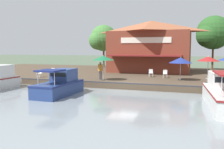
{
  "coord_description": "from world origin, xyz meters",
  "views": [
    {
      "loc": [
        21.23,
        6.1,
        3.72
      ],
      "look_at": [
        -1.0,
        -1.36,
        1.3
      ],
      "focal_mm": 40.0,
      "sensor_mm": 36.0,
      "label": 1
    }
  ],
  "objects_px": {
    "patio_umbrella_near_quay_edge": "(208,59)",
    "cafe_chair_back_row_seat": "(151,73)",
    "patio_umbrella_far_corner": "(103,58)",
    "motorboat_nearest_quay": "(62,85)",
    "cafe_chair_under_first_umbrella": "(165,73)",
    "tree_downstream_bank": "(102,39)",
    "cafe_chair_far_corner_seat": "(53,71)",
    "waterfront_restaurant": "(151,46)",
    "person_mid_patio": "(100,68)",
    "cafe_chair_facing_river": "(40,73)",
    "tree_behind_restaurant": "(212,33)",
    "patio_umbrella_by_entrance": "(181,60)",
    "mooring_post": "(66,77)"
  },
  "relations": [
    {
      "from": "waterfront_restaurant",
      "to": "patio_umbrella_near_quay_edge",
      "type": "distance_m",
      "value": 12.58
    },
    {
      "from": "cafe_chair_back_row_seat",
      "to": "cafe_chair_far_corner_seat",
      "type": "height_order",
      "value": "same"
    },
    {
      "from": "patio_umbrella_by_entrance",
      "to": "cafe_chair_under_first_umbrella",
      "type": "distance_m",
      "value": 2.82
    },
    {
      "from": "waterfront_restaurant",
      "to": "tree_behind_restaurant",
      "type": "xyz_separation_m",
      "value": [
        -5.57,
        8.18,
        1.86
      ]
    },
    {
      "from": "patio_umbrella_by_entrance",
      "to": "tree_downstream_bank",
      "type": "relative_size",
      "value": 0.32
    },
    {
      "from": "cafe_chair_facing_river",
      "to": "tree_downstream_bank",
      "type": "xyz_separation_m",
      "value": [
        -17.08,
        0.85,
        4.37
      ]
    },
    {
      "from": "patio_umbrella_near_quay_edge",
      "to": "cafe_chair_back_row_seat",
      "type": "height_order",
      "value": "patio_umbrella_near_quay_edge"
    },
    {
      "from": "patio_umbrella_by_entrance",
      "to": "mooring_post",
      "type": "xyz_separation_m",
      "value": [
        3.98,
        -10.61,
        -1.58
      ]
    },
    {
      "from": "waterfront_restaurant",
      "to": "cafe_chair_under_first_umbrella",
      "type": "distance_m",
      "value": 8.56
    },
    {
      "from": "patio_umbrella_far_corner",
      "to": "cafe_chair_far_corner_seat",
      "type": "distance_m",
      "value": 7.95
    },
    {
      "from": "patio_umbrella_near_quay_edge",
      "to": "cafe_chair_under_first_umbrella",
      "type": "relative_size",
      "value": 2.91
    },
    {
      "from": "motorboat_nearest_quay",
      "to": "tree_behind_restaurant",
      "type": "bearing_deg",
      "value": 151.38
    },
    {
      "from": "cafe_chair_under_first_umbrella",
      "to": "tree_downstream_bank",
      "type": "xyz_separation_m",
      "value": [
        -13.2,
        -12.28,
        4.37
      ]
    },
    {
      "from": "cafe_chair_back_row_seat",
      "to": "tree_downstream_bank",
      "type": "distance_m",
      "value": 17.23
    },
    {
      "from": "cafe_chair_back_row_seat",
      "to": "patio_umbrella_by_entrance",
      "type": "bearing_deg",
      "value": 57.66
    },
    {
      "from": "patio_umbrella_by_entrance",
      "to": "tree_downstream_bank",
      "type": "xyz_separation_m",
      "value": [
        -14.89,
        -13.94,
        2.85
      ]
    },
    {
      "from": "cafe_chair_back_row_seat",
      "to": "tree_downstream_bank",
      "type": "xyz_separation_m",
      "value": [
        -12.81,
        -10.66,
        4.37
      ]
    },
    {
      "from": "cafe_chair_facing_river",
      "to": "mooring_post",
      "type": "bearing_deg",
      "value": 66.88
    },
    {
      "from": "patio_umbrella_by_entrance",
      "to": "cafe_chair_back_row_seat",
      "type": "bearing_deg",
      "value": -122.34
    },
    {
      "from": "patio_umbrella_far_corner",
      "to": "motorboat_nearest_quay",
      "type": "relative_size",
      "value": 0.43
    },
    {
      "from": "cafe_chair_far_corner_seat",
      "to": "cafe_chair_facing_river",
      "type": "xyz_separation_m",
      "value": [
        2.29,
        -0.17,
        0.0
      ]
    },
    {
      "from": "cafe_chair_back_row_seat",
      "to": "person_mid_patio",
      "type": "height_order",
      "value": "person_mid_patio"
    },
    {
      "from": "tree_behind_restaurant",
      "to": "cafe_chair_under_first_umbrella",
      "type": "bearing_deg",
      "value": -22.17
    },
    {
      "from": "patio_umbrella_near_quay_edge",
      "to": "person_mid_patio",
      "type": "height_order",
      "value": "patio_umbrella_near_quay_edge"
    },
    {
      "from": "patio_umbrella_by_entrance",
      "to": "tree_behind_restaurant",
      "type": "height_order",
      "value": "tree_behind_restaurant"
    },
    {
      "from": "cafe_chair_under_first_umbrella",
      "to": "cafe_chair_back_row_seat",
      "type": "bearing_deg",
      "value": -103.47
    },
    {
      "from": "motorboat_nearest_quay",
      "to": "tree_behind_restaurant",
      "type": "relative_size",
      "value": 0.72
    },
    {
      "from": "patio_umbrella_by_entrance",
      "to": "person_mid_patio",
      "type": "distance_m",
      "value": 8.06
    },
    {
      "from": "patio_umbrella_near_quay_edge",
      "to": "tree_downstream_bank",
      "type": "bearing_deg",
      "value": -134.38
    },
    {
      "from": "cafe_chair_under_first_umbrella",
      "to": "person_mid_patio",
      "type": "relative_size",
      "value": 0.48
    },
    {
      "from": "motorboat_nearest_quay",
      "to": "cafe_chair_far_corner_seat",
      "type": "bearing_deg",
      "value": -143.77
    },
    {
      "from": "waterfront_restaurant",
      "to": "patio_umbrella_by_entrance",
      "type": "relative_size",
      "value": 4.74
    },
    {
      "from": "patio_umbrella_by_entrance",
      "to": "patio_umbrella_far_corner",
      "type": "bearing_deg",
      "value": -71.73
    },
    {
      "from": "patio_umbrella_near_quay_edge",
      "to": "cafe_chair_back_row_seat",
      "type": "xyz_separation_m",
      "value": [
        -3.28,
        -5.78,
        -1.73
      ]
    },
    {
      "from": "cafe_chair_far_corner_seat",
      "to": "mooring_post",
      "type": "relative_size",
      "value": 1.06
    },
    {
      "from": "patio_umbrella_near_quay_edge",
      "to": "patio_umbrella_by_entrance",
      "type": "bearing_deg",
      "value": -115.67
    },
    {
      "from": "patio_umbrella_near_quay_edge",
      "to": "cafe_chair_facing_river",
      "type": "relative_size",
      "value": 2.91
    },
    {
      "from": "mooring_post",
      "to": "person_mid_patio",
      "type": "bearing_deg",
      "value": 126.04
    },
    {
      "from": "cafe_chair_back_row_seat",
      "to": "patio_umbrella_near_quay_edge",
      "type": "bearing_deg",
      "value": 60.44
    },
    {
      "from": "waterfront_restaurant",
      "to": "tree_downstream_bank",
      "type": "relative_size",
      "value": 1.52
    },
    {
      "from": "patio_umbrella_far_corner",
      "to": "cafe_chair_back_row_seat",
      "type": "bearing_deg",
      "value": 138.23
    },
    {
      "from": "cafe_chair_facing_river",
      "to": "cafe_chair_under_first_umbrella",
      "type": "distance_m",
      "value": 13.69
    },
    {
      "from": "patio_umbrella_near_quay_edge",
      "to": "patio_umbrella_far_corner",
      "type": "bearing_deg",
      "value": -82.98
    },
    {
      "from": "cafe_chair_under_first_umbrella",
      "to": "tree_behind_restaurant",
      "type": "bearing_deg",
      "value": 157.83
    },
    {
      "from": "waterfront_restaurant",
      "to": "person_mid_patio",
      "type": "height_order",
      "value": "waterfront_restaurant"
    },
    {
      "from": "patio_umbrella_near_quay_edge",
      "to": "cafe_chair_under_first_umbrella",
      "type": "xyz_separation_m",
      "value": [
        -2.89,
        -4.17,
        -1.73
      ]
    },
    {
      "from": "cafe_chair_back_row_seat",
      "to": "cafe_chair_far_corner_seat",
      "type": "distance_m",
      "value": 11.52
    },
    {
      "from": "patio_umbrella_far_corner",
      "to": "cafe_chair_facing_river",
      "type": "distance_m",
      "value": 7.72
    },
    {
      "from": "patio_umbrella_near_quay_edge",
      "to": "person_mid_patio",
      "type": "distance_m",
      "value": 10.35
    },
    {
      "from": "cafe_chair_back_row_seat",
      "to": "cafe_chair_facing_river",
      "type": "xyz_separation_m",
      "value": [
        4.27,
        -11.52,
        0.0
      ]
    }
  ]
}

